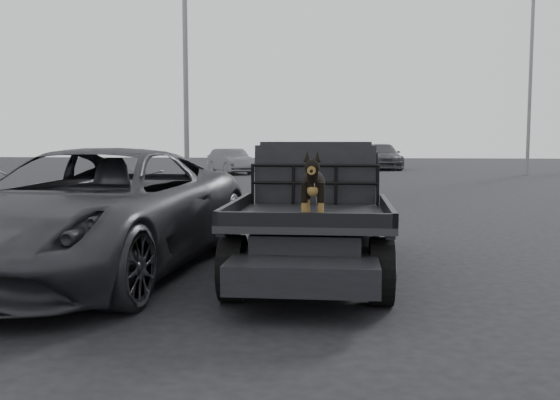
# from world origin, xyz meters

# --- Properties ---
(ground) EXTENTS (120.00, 120.00, 0.00)m
(ground) POSITION_xyz_m (0.00, 0.00, 0.00)
(ground) COLOR black
(ground) RESTS_ON ground
(flatbed_ute) EXTENTS (2.00, 5.40, 0.92)m
(flatbed_ute) POSITION_xyz_m (-0.21, 2.43, 0.46)
(flatbed_ute) COLOR black
(flatbed_ute) RESTS_ON ground
(ute_cab) EXTENTS (1.72, 1.30, 0.88)m
(ute_cab) POSITION_xyz_m (-0.21, 3.38, 1.36)
(ute_cab) COLOR black
(ute_cab) RESTS_ON flatbed_ute
(headache_rack) EXTENTS (1.80, 0.08, 0.55)m
(headache_rack) POSITION_xyz_m (-0.21, 2.63, 1.20)
(headache_rack) COLOR black
(headache_rack) RESTS_ON flatbed_ute
(dog) EXTENTS (0.32, 0.60, 0.74)m
(dog) POSITION_xyz_m (-0.14, 0.75, 1.29)
(dog) COLOR black
(dog) RESTS_ON flatbed_ute
(parked_suv) EXTENTS (3.34, 6.38, 1.72)m
(parked_suv) POSITION_xyz_m (-3.18, 2.03, 0.86)
(parked_suv) COLOR #2F2F34
(parked_suv) RESTS_ON ground
(distant_car_a) EXTENTS (3.34, 4.33, 1.37)m
(distant_car_a) POSITION_xyz_m (-6.02, 27.86, 0.69)
(distant_car_a) COLOR #545459
(distant_car_a) RESTS_ON ground
(distant_car_b) EXTENTS (2.68, 5.68, 1.60)m
(distant_car_b) POSITION_xyz_m (2.57, 34.38, 0.80)
(distant_car_b) COLOR #3F3F43
(distant_car_b) RESTS_ON ground
(floodlight_mid) EXTENTS (1.08, 0.28, 12.67)m
(floodlight_mid) POSITION_xyz_m (9.83, 27.99, 6.93)
(floodlight_mid) COLOR slate
(floodlight_mid) RESTS_ON ground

